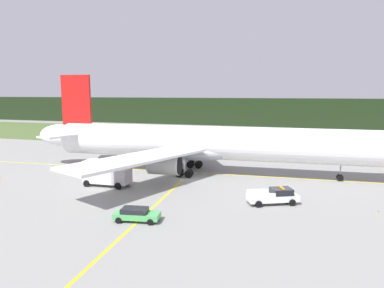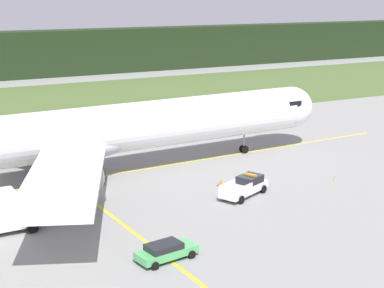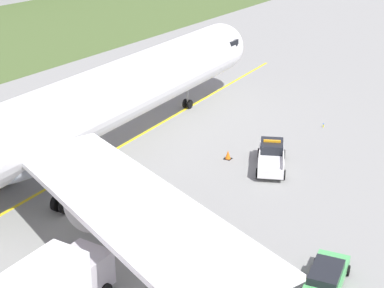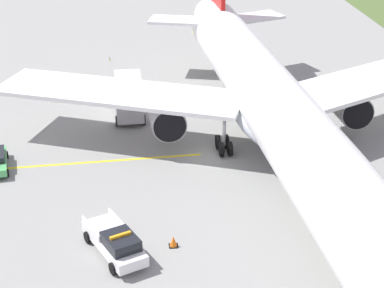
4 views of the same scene
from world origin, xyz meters
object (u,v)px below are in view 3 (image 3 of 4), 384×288
Objects in this scene: staff_car at (326,276)px; apron_cone at (228,155)px; airliner at (53,123)px; ops_pickup_truck at (271,156)px; catering_truck at (54,287)px.

staff_car is 6.38× the size of apron_cone.
ops_pickup_truck is (11.01, -12.29, -3.78)m from airliner.
airliner is 12.48× the size of staff_car.
catering_truck is at bearing 131.98° from staff_car.
ops_pickup_truck is at bearing 36.02° from staff_car.
airliner is at bearing 85.50° from staff_car.
catering_truck is 21.93m from apron_cone.
apron_cone is at bearing 46.50° from staff_car.
staff_car is at bearing -133.50° from apron_cone.
staff_car is (9.59, -10.66, -1.09)m from catering_truck.
airliner is 9.34× the size of catering_truck.
airliner is 9.77× the size of ops_pickup_truck.
airliner reaches higher than ops_pickup_truck.
apron_cone is at bearing 5.70° from catering_truck.
catering_truck is (-22.30, 1.43, 0.89)m from ops_pickup_truck.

